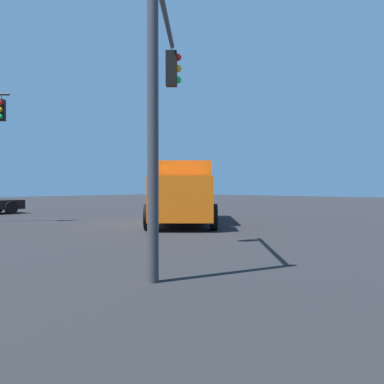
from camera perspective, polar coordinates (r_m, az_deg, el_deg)
ground_plane at (r=19.16m, az=-3.66°, el=-4.22°), size 100.00×100.00×0.00m
delivery_truck at (r=19.69m, az=-1.13°, el=0.09°), size 7.34×7.80×2.71m
traffic_light_secondary at (r=9.35m, az=-4.00°, el=14.59°), size 3.25×3.74×5.89m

